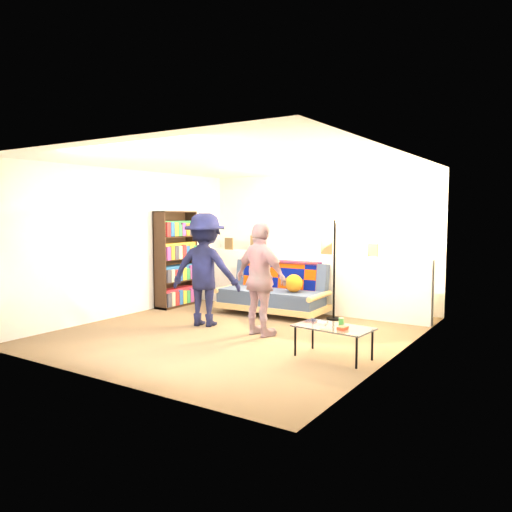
{
  "coord_description": "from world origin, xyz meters",
  "views": [
    {
      "loc": [
        4.0,
        -5.78,
        1.69
      ],
      "look_at": [
        0.0,
        0.4,
        1.05
      ],
      "focal_mm": 35.0,
      "sensor_mm": 36.0,
      "label": 1
    }
  ],
  "objects_px": {
    "bookshelf": "(176,262)",
    "floor_lamp": "(335,245)",
    "futon_sofa": "(275,293)",
    "person_right": "(261,279)",
    "coffee_table": "(334,329)",
    "person_left": "(205,270)"
  },
  "relations": [
    {
      "from": "futon_sofa",
      "to": "person_right",
      "type": "distance_m",
      "value": 1.55
    },
    {
      "from": "bookshelf",
      "to": "person_right",
      "type": "relative_size",
      "value": 1.1
    },
    {
      "from": "futon_sofa",
      "to": "person_left",
      "type": "relative_size",
      "value": 1.09
    },
    {
      "from": "coffee_table",
      "to": "person_right",
      "type": "relative_size",
      "value": 0.59
    },
    {
      "from": "bookshelf",
      "to": "floor_lamp",
      "type": "distance_m",
      "value": 2.95
    },
    {
      "from": "coffee_table",
      "to": "floor_lamp",
      "type": "height_order",
      "value": "floor_lamp"
    },
    {
      "from": "person_left",
      "to": "person_right",
      "type": "distance_m",
      "value": 1.05
    },
    {
      "from": "coffee_table",
      "to": "person_left",
      "type": "xyz_separation_m",
      "value": [
        -2.33,
        0.53,
        0.49
      ]
    },
    {
      "from": "futon_sofa",
      "to": "person_right",
      "type": "bearing_deg",
      "value": -66.36
    },
    {
      "from": "person_right",
      "to": "coffee_table",
      "type": "bearing_deg",
      "value": 175.36
    },
    {
      "from": "person_left",
      "to": "futon_sofa",
      "type": "bearing_deg",
      "value": -123.69
    },
    {
      "from": "futon_sofa",
      "to": "coffee_table",
      "type": "distance_m",
      "value": 2.61
    },
    {
      "from": "coffee_table",
      "to": "person_right",
      "type": "xyz_separation_m",
      "value": [
        -1.28,
        0.44,
        0.44
      ]
    },
    {
      "from": "person_left",
      "to": "person_right",
      "type": "relative_size",
      "value": 1.08
    },
    {
      "from": "coffee_table",
      "to": "person_right",
      "type": "distance_m",
      "value": 1.43
    },
    {
      "from": "bookshelf",
      "to": "person_right",
      "type": "distance_m",
      "value": 2.67
    },
    {
      "from": "bookshelf",
      "to": "floor_lamp",
      "type": "xyz_separation_m",
      "value": [
        2.88,
        0.51,
        0.38
      ]
    },
    {
      "from": "person_right",
      "to": "floor_lamp",
      "type": "bearing_deg",
      "value": -90.94
    },
    {
      "from": "floor_lamp",
      "to": "person_right",
      "type": "bearing_deg",
      "value": -105.38
    },
    {
      "from": "coffee_table",
      "to": "bookshelf",
      "type": "bearing_deg",
      "value": 158.68
    },
    {
      "from": "floor_lamp",
      "to": "person_right",
      "type": "distance_m",
      "value": 1.63
    },
    {
      "from": "coffee_table",
      "to": "futon_sofa",
      "type": "bearing_deg",
      "value": 136.09
    }
  ]
}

